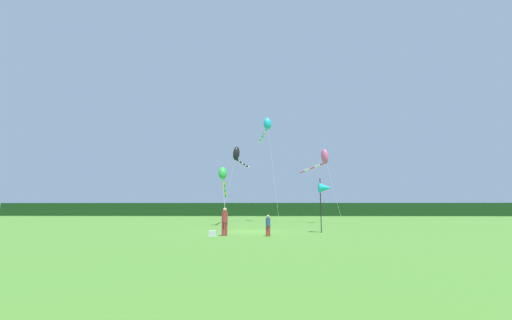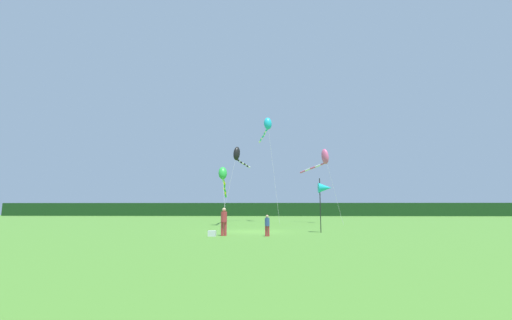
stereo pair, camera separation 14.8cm
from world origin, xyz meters
name	(u,v)px [view 1 (the left image)]	position (x,y,z in m)	size (l,w,h in m)	color
ground_plane	(254,232)	(0.00, 0.00, 0.00)	(120.00, 120.00, 0.00)	#4C842D
distant_treeline	(261,209)	(0.00, 45.00, 1.32)	(108.00, 3.43, 2.63)	#193D19
person_adult	(225,220)	(-1.63, -3.59, 0.94)	(0.37, 0.37, 1.68)	#B23338
person_child	(268,224)	(1.01, -3.88, 0.70)	(0.28, 0.28, 1.25)	#B23338
cooler_box	(213,234)	(-2.27, -3.98, 0.16)	(0.46, 0.37, 0.33)	silver
banner_flag_pole	(325,188)	(4.99, -0.88, 3.00)	(0.90, 0.70, 3.71)	black
kite_rainbow	(323,158)	(7.29, 12.81, 7.16)	(3.73, 5.99, 8.28)	#B2B2B2
kite_cyan	(267,125)	(1.07, 15.69, 11.75)	(2.43, 7.98, 12.74)	#B2B2B2
kite_black	(237,155)	(-2.68, 16.38, 8.21)	(2.90, 6.19, 9.30)	#B2B2B2
kite_green	(223,177)	(-3.32, 8.46, 4.65)	(1.46, 10.67, 5.72)	#B2B2B2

